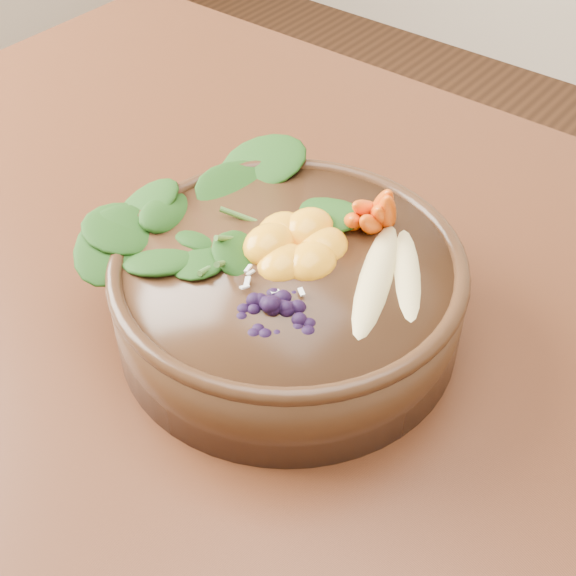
% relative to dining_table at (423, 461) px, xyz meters
% --- Properties ---
extents(dining_table, '(1.60, 0.90, 0.75)m').
position_rel_dining_table_xyz_m(dining_table, '(0.00, 0.00, 0.00)').
color(dining_table, '#331C0C').
rests_on(dining_table, ground).
extents(stoneware_bowl, '(0.39, 0.39, 0.08)m').
position_rel_dining_table_xyz_m(stoneware_bowl, '(-0.14, -0.02, 0.13)').
color(stoneware_bowl, '#3E2312').
rests_on(stoneware_bowl, dining_table).
extents(kale_heap, '(0.25, 0.24, 0.05)m').
position_rel_dining_table_xyz_m(kale_heap, '(-0.21, 0.02, 0.20)').
color(kale_heap, '#1B4112').
rests_on(kale_heap, stoneware_bowl).
extents(carrot_cluster, '(0.08, 0.08, 0.08)m').
position_rel_dining_table_xyz_m(carrot_cluster, '(-0.13, 0.08, 0.21)').
color(carrot_cluster, '#FC590D').
rests_on(carrot_cluster, stoneware_bowl).
extents(banana_halves, '(0.12, 0.17, 0.03)m').
position_rel_dining_table_xyz_m(banana_halves, '(-0.07, 0.02, 0.19)').
color(banana_halves, '#E0CC84').
rests_on(banana_halves, stoneware_bowl).
extents(mandarin_cluster, '(0.12, 0.12, 0.03)m').
position_rel_dining_table_xyz_m(mandarin_cluster, '(-0.15, 0.00, 0.19)').
color(mandarin_cluster, '#FFA119').
rests_on(mandarin_cluster, stoneware_bowl).
extents(blueberry_pile, '(0.17, 0.15, 0.04)m').
position_rel_dining_table_xyz_m(blueberry_pile, '(-0.12, -0.07, 0.19)').
color(blueberry_pile, black).
rests_on(blueberry_pile, stoneware_bowl).
extents(coconut_flakes, '(0.12, 0.10, 0.01)m').
position_rel_dining_table_xyz_m(coconut_flakes, '(-0.13, -0.03, 0.18)').
color(coconut_flakes, white).
rests_on(coconut_flakes, stoneware_bowl).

